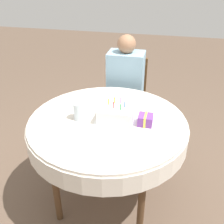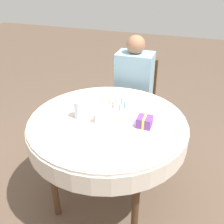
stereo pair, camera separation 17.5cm
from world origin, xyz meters
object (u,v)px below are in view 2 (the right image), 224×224
object	(u,v)px
birthday_cake	(117,112)
gift_box	(144,122)
chair	(135,100)
drinking_glass	(80,109)
person	(134,85)

from	to	relation	value
birthday_cake	gift_box	bearing A→B (deg)	-9.20
chair	birthday_cake	size ratio (longest dim) A/B	3.80
birthday_cake	gift_box	distance (m)	0.21
birthday_cake	chair	bearing A→B (deg)	95.69
chair	drinking_glass	distance (m)	1.01
chair	person	world-z (taller)	person
birthday_cake	person	bearing A→B (deg)	96.25
person	birthday_cake	distance (m)	0.78
chair	gift_box	xyz separation A→B (m)	(0.30, -0.90, 0.31)
person	gift_box	world-z (taller)	person
birthday_cake	drinking_glass	xyz separation A→B (m)	(-0.27, -0.07, 0.01)
person	gift_box	size ratio (longest dim) A/B	11.21
birthday_cake	gift_box	xyz separation A→B (m)	(0.21, -0.03, -0.02)
person	gift_box	distance (m)	0.86
person	chair	bearing A→B (deg)	90.00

